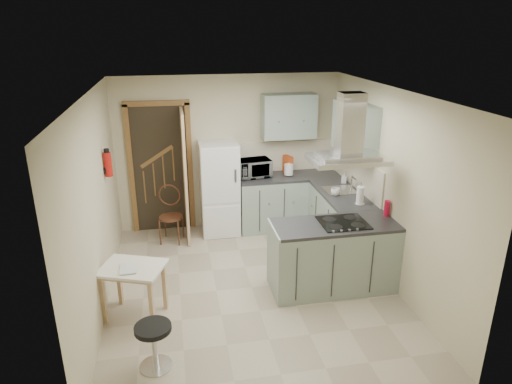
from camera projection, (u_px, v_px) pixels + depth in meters
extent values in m
plane|color=tan|center=(252.00, 287.00, 5.93)|extent=(4.20, 4.20, 0.00)
plane|color=silver|center=(251.00, 93.00, 5.07)|extent=(4.20, 4.20, 0.00)
plane|color=beige|center=(229.00, 153.00, 7.44)|extent=(3.60, 0.00, 3.60)
plane|color=beige|center=(96.00, 208.00, 5.19)|extent=(0.00, 4.20, 4.20)
plane|color=beige|center=(390.00, 188.00, 5.81)|extent=(0.00, 4.20, 4.20)
cube|color=brown|center=(161.00, 169.00, 7.29)|extent=(1.10, 0.12, 2.10)
cube|color=white|center=(219.00, 188.00, 7.30)|extent=(0.60, 0.60, 1.50)
cube|color=#9EB2A0|center=(272.00, 202.00, 7.55)|extent=(1.08, 0.60, 0.90)
cube|color=#9EB2A0|center=(334.00, 214.00, 7.08)|extent=(0.60, 1.95, 0.90)
cube|color=beige|center=(286.00, 156.00, 7.63)|extent=(1.68, 0.02, 0.50)
cube|color=#9EB2A0|center=(289.00, 116.00, 7.24)|extent=(0.85, 0.35, 0.70)
cube|color=#9EB2A0|center=(355.00, 129.00, 6.36)|extent=(0.35, 0.90, 0.70)
cube|color=#9EB2A0|center=(333.00, 256.00, 5.79)|extent=(1.55, 0.65, 0.90)
cube|color=black|center=(343.00, 223.00, 5.65)|extent=(0.58, 0.50, 0.01)
cube|color=silver|center=(348.00, 159.00, 5.37)|extent=(0.90, 0.55, 0.10)
cube|color=silver|center=(340.00, 190.00, 6.76)|extent=(0.45, 0.40, 0.01)
cylinder|color=#B2140F|center=(108.00, 164.00, 5.94)|extent=(0.10, 0.10, 0.32)
cube|color=tan|center=(135.00, 292.00, 5.24)|extent=(0.83, 0.73, 0.65)
cube|color=#462317|center=(171.00, 217.00, 7.06)|extent=(0.45, 0.45, 0.82)
cylinder|color=black|center=(154.00, 346.00, 4.48)|extent=(0.40, 0.40, 0.48)
imported|color=black|center=(254.00, 168.00, 7.33)|extent=(0.56, 0.42, 0.29)
cylinder|color=white|center=(289.00, 169.00, 7.39)|extent=(0.15, 0.15, 0.21)
cube|color=#C14316|center=(288.00, 164.00, 7.52)|extent=(0.14, 0.21, 0.29)
imported|color=#B2B0BD|center=(344.00, 178.00, 7.06)|extent=(0.10, 0.10, 0.16)
cylinder|color=white|center=(360.00, 195.00, 6.20)|extent=(0.13, 0.13, 0.26)
imported|color=white|center=(335.00, 192.00, 6.55)|extent=(0.17, 0.17, 0.11)
cylinder|color=red|center=(387.00, 208.00, 5.83)|extent=(0.09, 0.09, 0.21)
imported|color=#AA4538|center=(119.00, 266.00, 5.04)|extent=(0.19, 0.26, 0.11)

